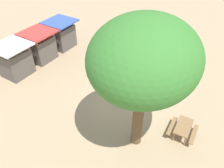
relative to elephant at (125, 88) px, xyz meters
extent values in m
plane|color=tan|center=(-0.03, -0.05, -0.82)|extent=(60.00, 60.00, 0.00)
cylinder|color=gray|center=(0.15, 0.22, -0.55)|extent=(0.24, 0.24, 0.55)
cylinder|color=gray|center=(0.21, -0.16, -0.55)|extent=(0.24, 0.24, 0.55)
cylinder|color=gray|center=(-0.59, 0.09, -0.55)|extent=(0.24, 0.24, 0.55)
cylinder|color=gray|center=(-0.53, -0.29, -0.55)|extent=(0.24, 0.24, 0.55)
ellipsoid|color=gray|center=(-0.19, -0.03, 0.05)|extent=(1.46, 0.92, 0.82)
sphere|color=gray|center=(0.64, 0.11, 0.16)|extent=(0.58, 0.58, 0.58)
cone|color=gray|center=(0.86, 0.15, -0.36)|extent=(0.18, 0.18, 0.92)
cube|color=gray|center=(0.49, 0.48, 0.16)|extent=(0.15, 0.48, 0.44)
cube|color=gray|center=(0.62, -0.28, 0.16)|extent=(0.15, 0.48, 0.44)
cylinder|color=#3F3833|center=(1.24, -1.53, -0.41)|extent=(0.14, 0.14, 0.82)
cylinder|color=#3F3833|center=(1.37, -1.40, -0.41)|extent=(0.14, 0.14, 0.82)
cylinder|color=silver|center=(1.30, -1.46, 0.29)|extent=(0.32, 0.32, 0.58)
sphere|color=tan|center=(1.30, -1.46, 0.69)|extent=(0.22, 0.22, 0.22)
cylinder|color=silver|center=(1.16, -1.61, 0.31)|extent=(0.09, 0.09, 0.55)
cylinder|color=silver|center=(1.45, -1.31, 0.31)|extent=(0.09, 0.09, 0.55)
cylinder|color=brown|center=(-2.91, -2.36, 1.18)|extent=(0.57, 0.57, 4.01)
ellipsoid|color=#387A2D|center=(-2.91, -2.36, 4.59)|extent=(5.18, 4.75, 3.67)
cube|color=brown|center=(2.71, 1.72, -0.37)|extent=(1.17, 1.35, 0.06)
cube|color=brown|center=(2.84, 1.83, -0.14)|extent=(0.90, 1.14, 0.40)
cube|color=brown|center=(3.03, 1.31, -0.61)|extent=(0.33, 0.28, 0.42)
cube|color=brown|center=(2.39, 2.14, -0.61)|extent=(0.33, 0.28, 0.42)
cube|color=olive|center=(-1.17, -4.42, -0.07)|extent=(1.54, 0.87, 0.06)
cylinder|color=olive|center=(-1.75, -4.77, -0.46)|extent=(0.10, 0.10, 0.72)
cylinder|color=olive|center=(-1.79, -4.13, -0.46)|extent=(0.10, 0.10, 0.72)
cylinder|color=olive|center=(-0.55, -4.71, -0.46)|extent=(0.10, 0.10, 0.72)
cylinder|color=olive|center=(-0.59, -4.07, -0.46)|extent=(0.10, 0.10, 0.72)
cube|color=olive|center=(-1.14, -5.04, -0.38)|extent=(1.51, 0.31, 0.05)
cube|color=olive|center=(-1.20, -3.80, -0.38)|extent=(1.51, 0.31, 0.05)
cube|color=#59514C|center=(-2.03, 8.44, 0.18)|extent=(2.00, 1.80, 2.00)
cube|color=silver|center=(-2.03, 8.44, 1.64)|extent=(2.50, 2.50, 0.12)
cylinder|color=gray|center=(-1.13, 9.25, 0.38)|extent=(0.10, 0.10, 2.40)
cylinder|color=gray|center=(-1.13, 7.63, 0.38)|extent=(0.10, 0.10, 2.40)
cylinder|color=gray|center=(-2.93, 7.63, 0.38)|extent=(0.10, 0.10, 2.40)
cube|color=#59514C|center=(0.57, 8.44, 0.18)|extent=(2.00, 1.80, 2.00)
cube|color=#C63833|center=(0.57, 8.44, 1.64)|extent=(2.50, 2.50, 0.12)
cylinder|color=gray|center=(1.47, 9.25, 0.38)|extent=(0.10, 0.10, 2.40)
cylinder|color=gray|center=(1.47, 7.63, 0.38)|extent=(0.10, 0.10, 2.40)
cylinder|color=gray|center=(-0.33, 9.25, 0.38)|extent=(0.10, 0.10, 2.40)
cylinder|color=gray|center=(-0.33, 7.63, 0.38)|extent=(0.10, 0.10, 2.40)
cube|color=#59514C|center=(3.17, 8.44, 0.18)|extent=(2.00, 1.80, 2.00)
cube|color=#3856B2|center=(3.17, 8.44, 1.64)|extent=(2.50, 2.50, 0.12)
cylinder|color=gray|center=(4.07, 9.25, 0.38)|extent=(0.10, 0.10, 2.40)
cylinder|color=gray|center=(4.07, 7.63, 0.38)|extent=(0.10, 0.10, 2.40)
cylinder|color=gray|center=(2.27, 9.25, 0.38)|extent=(0.10, 0.10, 2.40)
cylinder|color=gray|center=(2.27, 7.63, 0.38)|extent=(0.10, 0.10, 2.40)
camera|label=1|loc=(-10.35, -5.42, 9.51)|focal=35.91mm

